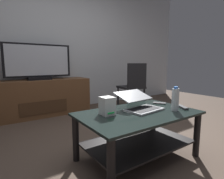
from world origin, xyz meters
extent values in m
plane|color=#4C3D33|center=(0.00, 0.00, 0.00)|extent=(7.68, 7.68, 0.00)
cube|color=silver|center=(0.00, 2.12, 1.40)|extent=(6.40, 0.12, 2.80)
cube|color=black|center=(-0.07, -0.25, 0.45)|extent=(1.11, 0.68, 0.02)
cube|color=black|center=(-0.07, -0.25, 0.16)|extent=(0.97, 0.60, 0.02)
cylinder|color=black|center=(-0.58, -0.54, 0.22)|extent=(0.06, 0.06, 0.44)
cylinder|color=black|center=(0.43, -0.54, 0.22)|extent=(0.06, 0.06, 0.44)
cylinder|color=black|center=(-0.58, 0.04, 0.22)|extent=(0.06, 0.06, 0.44)
cylinder|color=black|center=(0.43, 0.04, 0.22)|extent=(0.06, 0.06, 0.44)
cube|color=brown|center=(-0.49, 1.80, 0.31)|extent=(1.68, 0.50, 0.63)
cube|color=#432A18|center=(-0.49, 1.54, 0.19)|extent=(0.76, 0.01, 0.22)
cube|color=black|center=(-0.49, 1.78, 0.65)|extent=(0.38, 0.20, 0.05)
cube|color=black|center=(-0.49, 1.78, 0.96)|extent=(1.08, 0.04, 0.55)
cube|color=#B2B7C1|center=(-0.49, 1.76, 0.96)|extent=(1.00, 0.01, 0.50)
cube|color=black|center=(1.14, 1.29, 0.43)|extent=(0.49, 0.49, 0.04)
cube|color=black|center=(1.12, 1.09, 0.67)|extent=(0.42, 0.08, 0.48)
cylinder|color=black|center=(1.35, 1.45, 0.21)|extent=(0.04, 0.04, 0.41)
cylinder|color=black|center=(0.97, 1.50, 0.21)|extent=(0.04, 0.04, 0.41)
cylinder|color=black|center=(1.31, 1.08, 0.21)|extent=(0.04, 0.04, 0.41)
cylinder|color=black|center=(0.93, 1.12, 0.21)|extent=(0.04, 0.04, 0.41)
cube|color=gray|center=(0.02, -0.24, 0.47)|extent=(0.38, 0.27, 0.02)
cube|color=black|center=(0.02, -0.24, 0.48)|extent=(0.33, 0.21, 0.00)
cube|color=gray|center=(0.00, -0.09, 0.58)|extent=(0.38, 0.26, 0.08)
cube|color=teal|center=(0.00, -0.09, 0.58)|extent=(0.34, 0.23, 0.07)
cube|color=white|center=(-0.35, -0.15, 0.54)|extent=(0.11, 0.12, 0.16)
cube|color=#19D84C|center=(-0.35, -0.21, 0.48)|extent=(0.07, 0.00, 0.01)
cylinder|color=silver|center=(0.26, -0.40, 0.56)|extent=(0.07, 0.07, 0.21)
cylinder|color=blue|center=(0.26, -0.40, 0.68)|extent=(0.04, 0.04, 0.02)
cube|color=black|center=(0.38, -0.11, 0.46)|extent=(0.14, 0.15, 0.01)
cube|color=#2D2D30|center=(0.40, -0.39, 0.47)|extent=(0.11, 0.16, 0.02)
camera|label=1|loc=(-1.19, -1.45, 0.91)|focal=28.67mm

